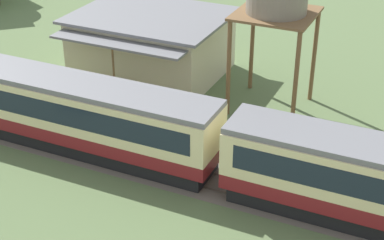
% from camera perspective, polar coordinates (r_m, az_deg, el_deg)
% --- Properties ---
extents(passenger_train, '(74.10, 3.18, 4.26)m').
position_cam_1_polar(passenger_train, '(30.15, 3.50, -2.64)').
color(passenger_train, maroon).
rests_on(passenger_train, ground_plane).
extents(railway_track, '(134.35, 3.60, 0.04)m').
position_cam_1_polar(railway_track, '(30.12, 17.03, -9.52)').
color(railway_track, '#665B51').
rests_on(railway_track, ground_plane).
extents(station_building, '(10.83, 9.79, 4.54)m').
position_cam_1_polar(station_building, '(43.40, -3.92, 7.40)').
color(station_building, beige).
rests_on(station_building, ground_plane).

